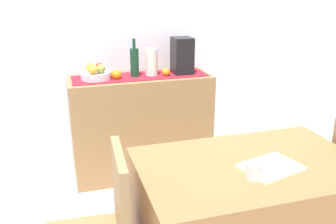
{
  "coord_description": "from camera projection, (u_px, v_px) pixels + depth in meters",
  "views": [
    {
      "loc": [
        -0.68,
        -2.0,
        1.63
      ],
      "look_at": [
        0.03,
        0.36,
        0.76
      ],
      "focal_mm": 39.19,
      "sensor_mm": 36.0,
      "label": 1
    }
  ],
  "objects": [
    {
      "name": "apple_center",
      "position": [
        101.0,
        69.0,
        2.88
      ],
      "size": [
        0.07,
        0.07,
        0.07
      ],
      "primitive_type": "sphere",
      "color": "#919C3F",
      "rests_on": "fruit_bowl"
    },
    {
      "name": "orange_loose_near_bowl",
      "position": [
        117.0,
        75.0,
        2.95
      ],
      "size": [
        0.08,
        0.08,
        0.08
      ],
      "primitive_type": "sphere",
      "color": "orange",
      "rests_on": "sideboard_console"
    },
    {
      "name": "coffee_cup",
      "position": [
        255.0,
        170.0,
        1.75
      ],
      "size": [
        0.08,
        0.08,
        0.08
      ],
      "primitive_type": "cylinder",
      "color": "silver",
      "rests_on": "dining_table"
    },
    {
      "name": "ceramic_vase",
      "position": [
        151.0,
        62.0,
        3.04
      ],
      "size": [
        0.1,
        0.1,
        0.23
      ],
      "primitive_type": "cylinder",
      "color": "silver",
      "rests_on": "sideboard_console"
    },
    {
      "name": "apple_rear",
      "position": [
        93.0,
        70.0,
        2.85
      ],
      "size": [
        0.07,
        0.07,
        0.07
      ],
      "primitive_type": "sphere",
      "color": "gold",
      "rests_on": "fruit_bowl"
    },
    {
      "name": "room_wall_rear",
      "position": [
        138.0,
        17.0,
        3.15
      ],
      "size": [
        6.4,
        0.06,
        2.7
      ],
      "primitive_type": "cube",
      "color": "silver",
      "rests_on": "ground"
    },
    {
      "name": "open_book",
      "position": [
        271.0,
        167.0,
        1.85
      ],
      "size": [
        0.32,
        0.27,
        0.02
      ],
      "primitive_type": "cube",
      "rotation": [
        0.0,
        0.0,
        0.25
      ],
      "color": "white",
      "rests_on": "dining_table"
    },
    {
      "name": "apple_front",
      "position": [
        100.0,
        67.0,
        2.95
      ],
      "size": [
        0.07,
        0.07,
        0.07
      ],
      "primitive_type": "sphere",
      "color": "#B62F1D",
      "rests_on": "fruit_bowl"
    },
    {
      "name": "apple_right",
      "position": [
        90.0,
        68.0,
        2.92
      ],
      "size": [
        0.07,
        0.07,
        0.07
      ],
      "primitive_type": "sphere",
      "color": "gold",
      "rests_on": "fruit_bowl"
    },
    {
      "name": "orange_loose_mid",
      "position": [
        166.0,
        72.0,
        3.05
      ],
      "size": [
        0.07,
        0.07,
        0.07
      ],
      "primitive_type": "sphere",
      "color": "orange",
      "rests_on": "sideboard_console"
    },
    {
      "name": "fruit_bowl",
      "position": [
        96.0,
        75.0,
        2.94
      ],
      "size": [
        0.24,
        0.24,
        0.06
      ],
      "primitive_type": "cylinder",
      "color": "silver",
      "rests_on": "table_runner"
    },
    {
      "name": "table_runner",
      "position": [
        140.0,
        76.0,
        3.05
      ],
      "size": [
        1.12,
        0.32,
        0.01
      ],
      "primitive_type": "cube",
      "color": "maroon",
      "rests_on": "sideboard_console"
    },
    {
      "name": "sideboard_console",
      "position": [
        142.0,
        126.0,
        3.2
      ],
      "size": [
        1.19,
        0.42,
        0.89
      ],
      "primitive_type": "cube",
      "color": "olive",
      "rests_on": "ground"
    },
    {
      "name": "coffee_maker",
      "position": [
        182.0,
        56.0,
        3.1
      ],
      "size": [
        0.16,
        0.18,
        0.31
      ],
      "primitive_type": "cube",
      "color": "black",
      "rests_on": "sideboard_console"
    },
    {
      "name": "dining_table",
      "position": [
        246.0,
        223.0,
        2.03
      ],
      "size": [
        1.18,
        0.75,
        0.74
      ],
      "primitive_type": "cube",
      "color": "olive",
      "rests_on": "ground"
    },
    {
      "name": "wine_bottle",
      "position": [
        134.0,
        62.0,
        3.0
      ],
      "size": [
        0.07,
        0.07,
        0.32
      ],
      "color": "#153A25",
      "rests_on": "sideboard_console"
    }
  ]
}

